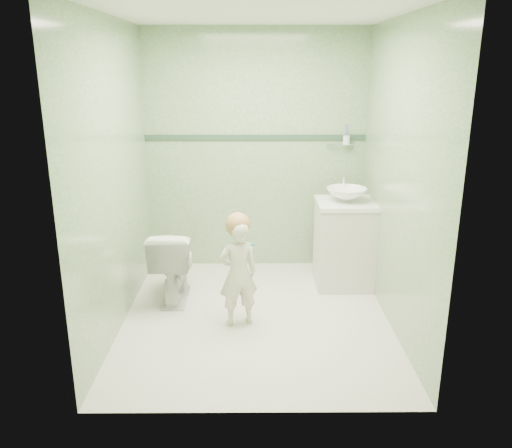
{
  "coord_description": "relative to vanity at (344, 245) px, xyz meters",
  "views": [
    {
      "loc": [
        -0.03,
        -3.95,
        2.04
      ],
      "look_at": [
        0.0,
        0.15,
        0.78
      ],
      "focal_mm": 36.41,
      "sensor_mm": 36.0,
      "label": 1
    }
  ],
  "objects": [
    {
      "name": "toilet",
      "position": [
        -1.58,
        -0.31,
        -0.07
      ],
      "size": [
        0.38,
        0.66,
        0.67
      ],
      "primitive_type": "imported",
      "rotation": [
        0.0,
        0.0,
        3.15
      ],
      "color": "white",
      "rests_on": "ground"
    },
    {
      "name": "ground",
      "position": [
        -0.84,
        -0.7,
        -0.4
      ],
      "size": [
        2.5,
        2.5,
        0.0
      ],
      "primitive_type": "plane",
      "color": "beige",
      "rests_on": "ground"
    },
    {
      "name": "basin",
      "position": [
        0.0,
        0.0,
        0.49
      ],
      "size": [
        0.37,
        0.37,
        0.13
      ],
      "primitive_type": "imported",
      "color": "white",
      "rests_on": "counter"
    },
    {
      "name": "hair_cap",
      "position": [
        -0.99,
        -0.77,
        0.44
      ],
      "size": [
        0.2,
        0.2,
        0.2
      ],
      "primitive_type": "sphere",
      "color": "#B4804A",
      "rests_on": "toddler"
    },
    {
      "name": "counter",
      "position": [
        0.0,
        0.0,
        0.41
      ],
      "size": [
        0.54,
        0.52,
        0.04
      ],
      "primitive_type": "cube",
      "color": "white",
      "rests_on": "vanity"
    },
    {
      "name": "vanity",
      "position": [
        0.0,
        0.0,
        0.0
      ],
      "size": [
        0.52,
        0.5,
        0.8
      ],
      "primitive_type": "cube",
      "color": "beige",
      "rests_on": "ground"
    },
    {
      "name": "trim_stripe",
      "position": [
        -0.84,
        0.54,
        0.95
      ],
      "size": [
        2.2,
        0.02,
        0.05
      ],
      "primitive_type": "cube",
      "color": "#2C4936",
      "rests_on": "room_shell"
    },
    {
      "name": "toddler",
      "position": [
        -0.99,
        -0.8,
        0.04
      ],
      "size": [
        0.37,
        0.3,
        0.88
      ],
      "primitive_type": "imported",
      "rotation": [
        0.0,
        0.0,
        3.44
      ],
      "color": "beige",
      "rests_on": "ground"
    },
    {
      "name": "teal_toothbrush",
      "position": [
        -0.88,
        -0.9,
        0.32
      ],
      "size": [
        0.1,
        0.14,
        0.08
      ],
      "color": "#059991",
      "rests_on": "toddler"
    },
    {
      "name": "room_shell",
      "position": [
        -0.84,
        -0.7,
        0.8
      ],
      "size": [
        2.5,
        2.54,
        2.4
      ],
      "color": "gray",
      "rests_on": "ground"
    },
    {
      "name": "faucet",
      "position": [
        0.0,
        0.19,
        0.57
      ],
      "size": [
        0.03,
        0.13,
        0.18
      ],
      "color": "silver",
      "rests_on": "counter"
    },
    {
      "name": "cup_holder",
      "position": [
        0.05,
        0.48,
        0.93
      ],
      "size": [
        0.26,
        0.07,
        0.21
      ],
      "color": "silver",
      "rests_on": "room_shell"
    }
  ]
}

